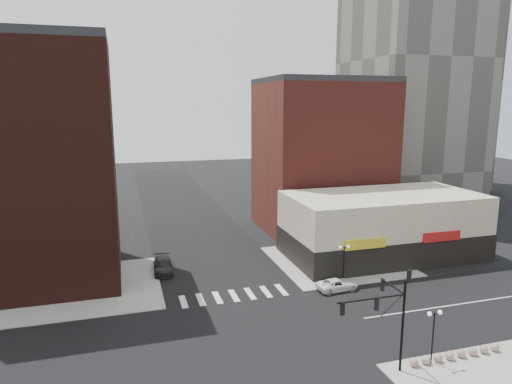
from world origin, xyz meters
name	(u,v)px	position (x,y,z in m)	size (l,w,h in m)	color
ground	(258,334)	(0.00, 0.00, 0.00)	(240.00, 240.00, 0.00)	black
road_ew	(258,334)	(0.00, 0.00, 0.01)	(200.00, 14.00, 0.02)	black
road_ns	(258,334)	(0.00, 0.00, 0.01)	(14.00, 200.00, 0.02)	black
sidewalk_nw	(87,288)	(-14.50, 14.50, 0.06)	(15.00, 15.00, 0.12)	gray
sidewalk_ne	(337,261)	(14.50, 14.50, 0.06)	(15.00, 15.00, 0.12)	gray
building_nw	(36,167)	(-19.00, 18.50, 12.50)	(16.00, 15.00, 25.00)	#351511
building_ne_midrise	(321,158)	(19.00, 29.50, 11.00)	(18.00, 15.00, 22.00)	maroon
tower_far	(446,2)	(60.00, 56.00, 41.00)	(18.00, 18.00, 82.00)	#47443F
building_ne_row	(382,230)	(21.00, 15.00, 3.30)	(24.20, 12.20, 8.00)	beige
traffic_signal	(389,308)	(7.24, -7.83, 4.96)	(5.59, 3.09, 7.77)	black
street_lamp_se_a	(434,324)	(11.00, -8.00, 3.29)	(1.22, 0.32, 4.16)	black
street_lamp_ne	(344,254)	(12.00, 8.00, 3.29)	(1.22, 0.32, 4.16)	black
bollard_row	(455,354)	(13.18, -8.00, 0.45)	(8.01, 0.66, 0.66)	gray
white_suv	(337,285)	(10.54, 6.50, 0.61)	(2.02, 4.39, 1.22)	white
dark_sedan_north	(163,266)	(-6.34, 16.95, 0.76)	(2.12, 5.22, 1.52)	black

